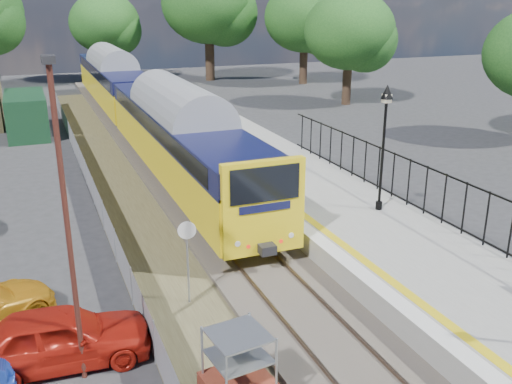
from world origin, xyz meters
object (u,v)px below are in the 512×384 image
carpark_lamp (66,210)px  car_red (60,337)px  speed_sign (187,250)px  train (137,100)px  victorian_lamp_north (385,119)px  brick_plinth (239,379)px

carpark_lamp → car_red: 3.52m
speed_sign → train: bearing=92.9°
victorian_lamp_north → brick_plinth: size_ratio=2.19×
victorian_lamp_north → train: (-5.30, 18.77, -1.96)m
victorian_lamp_north → car_red: 12.80m
train → speed_sign: size_ratio=15.98×
victorian_lamp_north → carpark_lamp: bearing=-156.4°
victorian_lamp_north → speed_sign: bearing=-162.2°
train → car_red: size_ratio=9.59×
train → victorian_lamp_north: bearing=-74.2°
train → brick_plinth: train is taller
victorian_lamp_north → train: 19.60m
brick_plinth → carpark_lamp: 5.00m
speed_sign → carpark_lamp: carpark_lamp is taller
car_red → carpark_lamp: bearing=-145.7°
brick_plinth → speed_sign: size_ratio=0.82×
train → carpark_lamp: carpark_lamp is taller
brick_plinth → car_red: bearing=133.9°
brick_plinth → car_red: brick_plinth is taller
victorian_lamp_north → speed_sign: 8.77m
victorian_lamp_north → brick_plinth: victorian_lamp_north is taller
train → brick_plinth: size_ratio=19.47×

